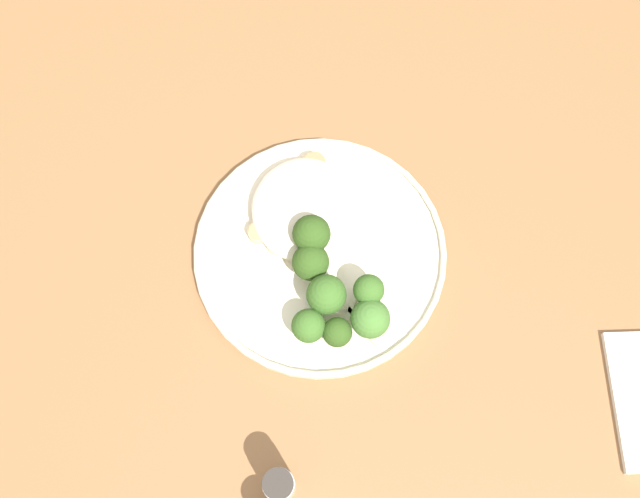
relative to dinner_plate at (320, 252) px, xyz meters
The scene contains 22 objects.
ground 0.75m from the dinner_plate, 169.08° to the left, with size 6.00×6.00×0.00m, color #2D2B28.
wooden_dining_table 0.10m from the dinner_plate, 169.08° to the left, with size 1.40×1.00×0.74m.
dinner_plate is the anchor object (origin of this frame).
noodle_bed 0.05m from the dinner_plate, 22.49° to the left, with size 0.13×0.12×0.03m.
seared_scallop_tilted_round 0.11m from the dinner_plate, ahead, with size 0.03×0.03×0.02m.
seared_scallop_rear_pale 0.05m from the dinner_plate, 79.74° to the left, with size 0.03×0.03×0.02m.
seared_scallop_left_edge 0.07m from the dinner_plate, 75.83° to the left, with size 0.02×0.02×0.01m.
seared_scallop_tiny_bay 0.05m from the dinner_plate, 18.78° to the left, with size 0.03×0.03×0.01m.
seared_scallop_right_edge 0.03m from the dinner_plate, 56.73° to the left, with size 0.03×0.03×0.02m.
seared_scallop_on_noodles 0.07m from the dinner_plate, ahead, with size 0.02×0.02×0.02m.
seared_scallop_half_hidden 0.09m from the dinner_plate, 45.07° to the left, with size 0.02×0.02×0.01m.
broccoli_floret_beside_noodles 0.10m from the dinner_plate, behind, with size 0.04×0.04×0.05m.
broccoli_floret_small_sprig 0.11m from the dinner_plate, 147.05° to the right, with size 0.04×0.04×0.06m.
broccoli_floret_tall_stalk 0.11m from the dinner_plate, 167.97° to the right, with size 0.03×0.03×0.04m.
broccoli_floret_split_head 0.07m from the dinner_plate, behind, with size 0.04×0.04×0.06m.
broccoli_floret_rear_charred 0.04m from the dinner_plate, 46.55° to the left, with size 0.04×0.04×0.06m.
broccoli_floret_front_edge 0.09m from the dinner_plate, 136.11° to the right, with size 0.03×0.03×0.06m.
broccoli_floret_center_pile 0.04m from the dinner_plate, 155.70° to the left, with size 0.04×0.04×0.05m.
onion_sliver_pale_crescent 0.08m from the dinner_plate, 152.20° to the right, with size 0.06×0.01×0.00m, color silver.
onion_sliver_curled_piece 0.10m from the dinner_plate, 150.40° to the right, with size 0.06×0.01×0.00m, color silver.
onion_sliver_short_strip 0.08m from the dinner_plate, behind, with size 0.04×0.01×0.00m, color silver.
pepper_shaker 0.26m from the dinner_plate, behind, with size 0.03×0.03×0.07m.
Camera 1 is at (-0.24, -0.02, 1.54)m, focal length 41.18 mm.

